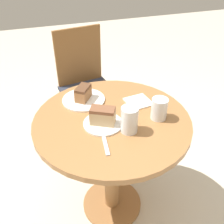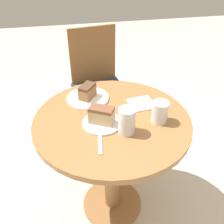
# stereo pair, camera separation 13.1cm
# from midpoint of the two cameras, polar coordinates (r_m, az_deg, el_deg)

# --- Properties ---
(ground_plane) EXTENTS (8.00, 8.00, 0.00)m
(ground_plane) POSITION_cam_midpoint_polar(r_m,az_deg,el_deg) (1.86, -2.14, -19.48)
(ground_plane) COLOR beige
(table) EXTENTS (0.81, 0.81, 0.72)m
(table) POSITION_cam_midpoint_polar(r_m,az_deg,el_deg) (1.44, -2.62, -6.86)
(table) COLOR #9E6B3D
(table) RESTS_ON ground_plane
(chair) EXTENTS (0.47, 0.51, 0.90)m
(chair) POSITION_cam_midpoint_polar(r_m,az_deg,el_deg) (2.14, -7.29, 5.57)
(chair) COLOR brown
(chair) RESTS_ON ground_plane
(plate_near) EXTENTS (0.19, 0.19, 0.01)m
(plate_near) POSITION_cam_midpoint_polar(r_m,az_deg,el_deg) (1.30, -4.90, -2.64)
(plate_near) COLOR white
(plate_near) RESTS_ON table
(plate_far) EXTENTS (0.24, 0.24, 0.01)m
(plate_far) POSITION_cam_midpoint_polar(r_m,az_deg,el_deg) (1.49, -8.72, 2.59)
(plate_far) COLOR white
(plate_far) RESTS_ON table
(cake_slice_near) EXTENTS (0.14, 0.11, 0.09)m
(cake_slice_near) POSITION_cam_midpoint_polar(r_m,az_deg,el_deg) (1.27, -5.00, -0.93)
(cake_slice_near) COLOR tan
(cake_slice_near) RESTS_ON plate_near
(cake_slice_far) EXTENTS (0.11, 0.12, 0.08)m
(cake_slice_far) POSITION_cam_midpoint_polar(r_m,az_deg,el_deg) (1.46, -8.87, 4.02)
(cake_slice_far) COLOR #9E6B42
(cake_slice_far) RESTS_ON plate_far
(glass_lemonade) EXTENTS (0.08, 0.08, 0.13)m
(glass_lemonade) POSITION_cam_midpoint_polar(r_m,az_deg,el_deg) (1.22, 0.74, -2.12)
(glass_lemonade) COLOR beige
(glass_lemonade) RESTS_ON table
(glass_water) EXTENTS (0.08, 0.08, 0.11)m
(glass_water) POSITION_cam_midpoint_polar(r_m,az_deg,el_deg) (1.32, 7.45, 0.46)
(glass_water) COLOR silver
(glass_water) RESTS_ON table
(napkin_stack) EXTENTS (0.15, 0.15, 0.01)m
(napkin_stack) POSITION_cam_midpoint_polar(r_m,az_deg,el_deg) (1.46, 3.20, 2.14)
(napkin_stack) COLOR silver
(napkin_stack) RESTS_ON table
(fork) EXTENTS (0.04, 0.19, 0.00)m
(fork) POSITION_cam_midpoint_polar(r_m,az_deg,el_deg) (1.20, -4.76, -6.42)
(fork) COLOR silver
(fork) RESTS_ON table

